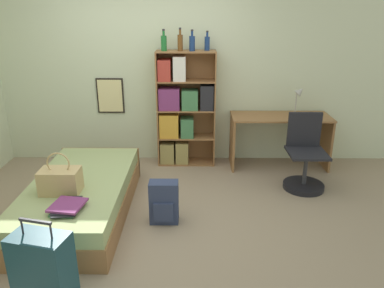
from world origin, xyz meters
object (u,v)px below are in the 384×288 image
Objects in this scene: suitcase at (44,273)px; bottle_brown at (180,42)px; bookcase at (181,111)px; bottle_blue at (207,43)px; backpack at (164,203)px; desk at (280,131)px; handbag at (60,180)px; bottle_green at (164,43)px; bottle_clear at (192,43)px; desk_lamp at (299,96)px; book_stack_on_bed at (67,206)px; desk_chair at (304,165)px; bed at (81,197)px.

suitcase is 2.60× the size of bottle_brown.
bookcase is 0.98m from bottle_blue.
bottle_blue is at bearing 73.74° from backpack.
desk is (1.02, -0.14, -1.17)m from bottle_blue.
handbag is 1.54× the size of bottle_green.
desk_lamp is (1.44, -0.05, -0.69)m from bottle_clear.
bottle_green is (0.92, 1.69, 1.18)m from handbag.
bottle_clear reaches higher than book_stack_on_bed.
desk_chair is 1.89m from backpack.
bottle_clear is (1.20, 1.41, 1.50)m from bed.
bed is 1.87m from bookcase.
desk_lamp is 2.44m from backpack.
bottle_brown is (0.91, 2.80, 1.39)m from suitcase.
desk_lamp is 0.99m from desk_chair.
bottle_clear reaches higher than bottle_blue.
bottle_green reaches higher than bed.
suitcase reaches higher than book_stack_on_bed.
bottle_blue is 2.25m from backpack.
bottle_clear reaches higher than desk_chair.
bottle_blue reaches higher than book_stack_on_bed.
desk_lamp reaches higher than backpack.
bottle_clear is 1.69m from desk.
bed is 2.69m from desk_chair.
handbag is at bearing -123.53° from bookcase.
handbag is at bearing 116.33° from book_stack_on_bed.
backpack is at bearing -86.82° from bottle_green.
bottle_green is at bearing 61.43° from handbag.
book_stack_on_bed is at bearing -153.03° from desk_chair.
backpack reaches higher than book_stack_on_bed.
book_stack_on_bed is 1.32× the size of bottle_brown.
bottle_clear reaches higher than handbag.
suitcase is 3.55m from desk.
book_stack_on_bed is at bearing -140.37° from desk.
suitcase is 1.45m from backpack.
desk is (2.34, 1.94, 0.10)m from book_stack_on_bed.
suitcase is at bearing -113.81° from bottle_blue.
bottle_clear is at bearing 69.18° from suitcase.
backpack is at bearing -94.40° from bookcase.
desk_lamp reaches higher than desk_chair.
suitcase is at bearing -140.15° from desk_chair.
desk_lamp is 0.45× the size of desk_chair.
bottle_brown is 1.08× the size of bottle_clear.
bed is 1.40m from suitcase.
bottle_green is 0.21m from bottle_brown.
desk is (1.22, -0.08, -1.17)m from bottle_clear.
bottle_blue is at bearing 57.60° from book_stack_on_bed.
bed is 3.08m from desk_lamp.
desk_chair is at bearing 14.49° from bed.
bottle_green is 0.20× the size of desk.
desk_lamp is at bearing -2.07° from bottle_clear.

